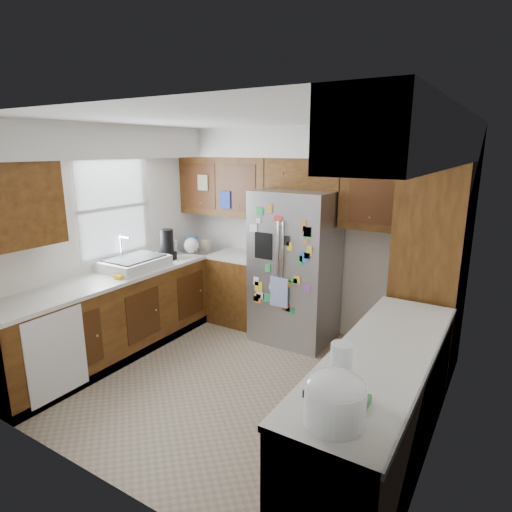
# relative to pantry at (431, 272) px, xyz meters

# --- Properties ---
(floor) EXTENTS (3.60, 3.60, 0.00)m
(floor) POSITION_rel_pantry_xyz_m (-1.50, -1.15, -1.07)
(floor) COLOR tan
(floor) RESTS_ON ground
(room_shell) EXTENTS (3.64, 3.24, 2.52)m
(room_shell) POSITION_rel_pantry_xyz_m (-1.61, -0.79, 0.75)
(room_shell) COLOR white
(room_shell) RESTS_ON ground
(left_counter_run) EXTENTS (1.36, 3.20, 0.92)m
(left_counter_run) POSITION_rel_pantry_xyz_m (-2.86, -1.12, -0.65)
(left_counter_run) COLOR #3D1C0B
(left_counter_run) RESTS_ON ground
(right_counter_run) EXTENTS (0.63, 2.25, 0.92)m
(right_counter_run) POSITION_rel_pantry_xyz_m (0.00, -1.62, -0.65)
(right_counter_run) COLOR #3D1C0B
(right_counter_run) RESTS_ON ground
(pantry) EXTENTS (0.60, 0.90, 2.15)m
(pantry) POSITION_rel_pantry_xyz_m (0.00, 0.00, 0.00)
(pantry) COLOR #3D1C0B
(pantry) RESTS_ON ground
(fridge) EXTENTS (0.90, 0.79, 1.80)m
(fridge) POSITION_rel_pantry_xyz_m (-1.50, 0.05, -0.17)
(fridge) COLOR gray
(fridge) RESTS_ON ground
(bridge_cabinet) EXTENTS (0.96, 0.34, 0.35)m
(bridge_cabinet) POSITION_rel_pantry_xyz_m (-1.50, 0.28, 0.90)
(bridge_cabinet) COLOR #3D1C0B
(bridge_cabinet) RESTS_ON fridge
(fridge_top_items) EXTENTS (0.76, 0.30, 0.27)m
(fridge_top_items) POSITION_rel_pantry_xyz_m (-1.43, 0.22, 1.20)
(fridge_top_items) COLOR #1C59AB
(fridge_top_items) RESTS_ON bridge_cabinet
(sink_assembly) EXTENTS (0.52, 0.75, 0.37)m
(sink_assembly) POSITION_rel_pantry_xyz_m (-3.00, -1.05, -0.09)
(sink_assembly) COLOR white
(sink_assembly) RESTS_ON left_counter_run
(left_counter_clutter) EXTENTS (0.36, 0.89, 0.38)m
(left_counter_clutter) POSITION_rel_pantry_xyz_m (-2.98, -0.31, -0.02)
(left_counter_clutter) COLOR black
(left_counter_clutter) RESTS_ON left_counter_run
(rice_cooker) EXTENTS (0.32, 0.31, 0.27)m
(rice_cooker) POSITION_rel_pantry_xyz_m (-0.00, -2.53, -0.01)
(rice_cooker) COLOR white
(rice_cooker) RESTS_ON right_counter_run
(paper_towel) EXTENTS (0.12, 0.12, 0.28)m
(paper_towel) POSITION_rel_pantry_xyz_m (-0.09, -2.21, -0.02)
(paper_towel) COLOR white
(paper_towel) RESTS_ON right_counter_run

